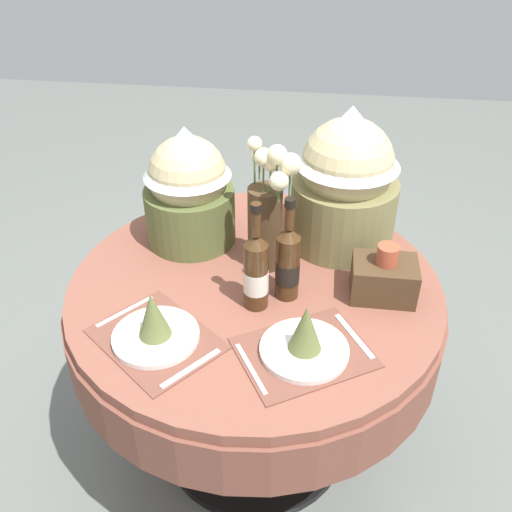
{
  "coord_description": "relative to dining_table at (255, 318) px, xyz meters",
  "views": [
    {
      "loc": [
        0.19,
        -1.39,
        1.85
      ],
      "look_at": [
        0.0,
        0.03,
        0.84
      ],
      "focal_mm": 39.74,
      "sensor_mm": 36.0,
      "label": 1
    }
  ],
  "objects": [
    {
      "name": "dining_table",
      "position": [
        0.0,
        0.0,
        0.0
      ],
      "size": [
        1.19,
        1.19,
        0.76
      ],
      "color": "brown",
      "rests_on": "ground"
    },
    {
      "name": "gift_tub_back_left",
      "position": [
        -0.25,
        0.22,
        0.36
      ],
      "size": [
        0.3,
        0.3,
        0.41
      ],
      "color": "#566033",
      "rests_on": "dining_table"
    },
    {
      "name": "place_setting_left",
      "position": [
        -0.24,
        -0.29,
        0.19
      ],
      "size": [
        0.43,
        0.42,
        0.16
      ],
      "color": "brown",
      "rests_on": "dining_table"
    },
    {
      "name": "flower_vase",
      "position": [
        0.03,
        0.1,
        0.35
      ],
      "size": [
        0.16,
        0.19,
        0.44
      ],
      "color": "#47331E",
      "rests_on": "dining_table"
    },
    {
      "name": "wine_bottle_centre",
      "position": [
        0.1,
        -0.05,
        0.27
      ],
      "size": [
        0.07,
        0.07,
        0.33
      ],
      "color": "#422814",
      "rests_on": "dining_table"
    },
    {
      "name": "woven_basket_side_right",
      "position": [
        0.39,
        -0.01,
        0.21
      ],
      "size": [
        0.19,
        0.14,
        0.18
      ],
      "color": "#47331E",
      "rests_on": "dining_table"
    },
    {
      "name": "wine_bottle_left",
      "position": [
        0.02,
        -0.11,
        0.27
      ],
      "size": [
        0.07,
        0.07,
        0.34
      ],
      "color": "#422814",
      "rests_on": "dining_table"
    },
    {
      "name": "place_setting_right",
      "position": [
        0.17,
        -0.29,
        0.19
      ],
      "size": [
        0.43,
        0.4,
        0.16
      ],
      "color": "brown",
      "rests_on": "dining_table"
    },
    {
      "name": "ground",
      "position": [
        0.0,
        0.0,
        -0.61
      ],
      "size": [
        8.0,
        8.0,
        0.0
      ],
      "primitive_type": "plane",
      "color": "slate"
    },
    {
      "name": "gift_tub_back_right",
      "position": [
        0.26,
        0.27,
        0.4
      ],
      "size": [
        0.35,
        0.35,
        0.48
      ],
      "color": "olive",
      "rests_on": "dining_table"
    }
  ]
}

